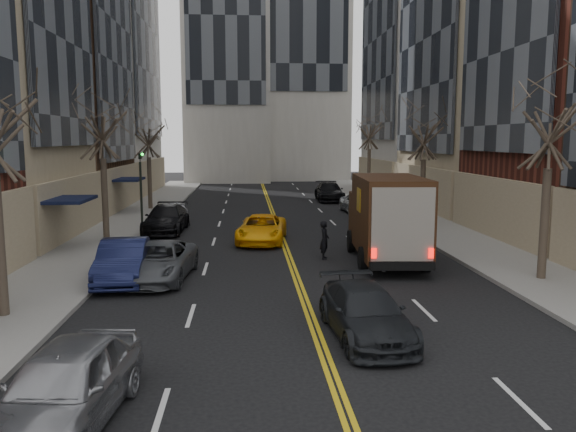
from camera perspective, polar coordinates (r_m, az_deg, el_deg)
The scene contains 20 objects.
sidewalk_left at distance 36.18m, azimuth -15.65°, elevation -0.52°, with size 4.00×66.00×0.15m, color slate.
sidewalk_right at distance 37.08m, azimuth 12.76°, elevation -0.22°, with size 4.00×66.00×0.15m, color slate.
tree_lf_mid at distance 28.99m, azimuth -18.48°, elevation 10.31°, with size 3.20×3.20×8.91m.
tree_lf_far at distance 41.70m, azimuth -14.05°, elevation 8.81°, with size 3.20×3.20×8.12m.
tree_rt_near at distance 21.90m, azimuth 25.24°, elevation 10.53°, with size 3.20×3.20×8.71m.
tree_rt_mid at distance 34.78m, azimuth 13.72°, elevation 9.30°, with size 3.20×3.20×8.32m.
tree_rt_far at distance 49.29m, azimuth 8.31°, elevation 9.60°, with size 3.20×3.20×9.11m.
traffic_signal at distance 30.70m, azimuth -14.72°, elevation 3.23°, with size 0.29×0.26×4.70m.
ups_truck at distance 23.73m, azimuth 10.03°, elevation -0.32°, with size 3.07×6.79×3.63m.
observer_sedan at distance 14.98m, azimuth 7.87°, elevation -9.68°, with size 2.14×4.62×1.31m.
taxi at distance 28.14m, azimuth -2.68°, elevation -1.31°, with size 2.25×4.88×1.35m, color #FFB00A.
pedestrian at distance 24.20m, azimuth 3.73°, elevation -2.45°, with size 0.60×0.40×1.66m, color black.
parked_lf_a at distance 11.21m, azimuth -21.68°, elevation -15.77°, with size 1.79×4.44×1.51m, color #929398.
parked_lf_b at distance 21.21m, azimuth -16.38°, elevation -4.42°, with size 1.61×4.61×1.52m, color #13183D.
parked_lf_c at distance 21.18m, azimuth -13.08°, elevation -4.53°, with size 2.27×4.93×1.37m, color #4C4F54.
parked_lf_d at distance 31.89m, azimuth -12.28°, elevation -0.27°, with size 2.10×5.15×1.50m, color black.
parked_lf_e at distance 35.26m, azimuth -11.23°, elevation 0.34°, with size 1.51×3.75×1.28m, color #A9ABB0.
parked_rt_a at distance 31.89m, azimuth 8.51°, elevation -0.18°, with size 1.58×4.54×1.50m, color #47494E.
parked_rt_b at distance 39.41m, azimuth 7.38°, elevation 1.24°, with size 2.21×4.80×1.33m, color #B2B6BB.
parked_rt_c at distance 47.13m, azimuth 4.22°, elevation 2.48°, with size 2.15×5.29×1.54m, color black.
Camera 1 is at (-1.83, -8.10, 5.14)m, focal length 35.00 mm.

